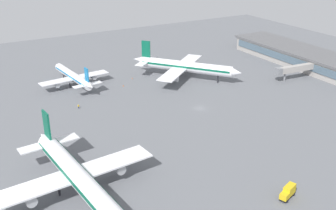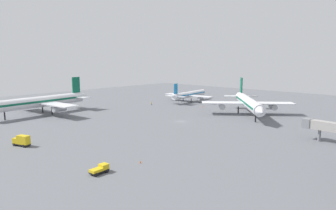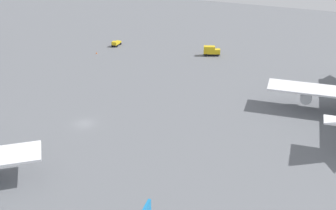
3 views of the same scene
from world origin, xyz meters
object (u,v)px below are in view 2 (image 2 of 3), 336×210
(airplane_taxiing, at_px, (41,102))
(safety_cone_mid_apron, at_px, (222,106))
(catering_truck, at_px, (22,141))
(safety_cone_near_gate, at_px, (140,162))
(safety_cone_far_side, at_px, (202,107))
(airplane_at_gate, at_px, (189,94))
(ground_crew_worker, at_px, (152,104))
(pushback_tractor, at_px, (100,169))
(airplane_distant, at_px, (248,102))

(airplane_taxiing, relative_size, safety_cone_mid_apron, 91.07)
(catering_truck, relative_size, safety_cone_near_gate, 9.86)
(airplane_taxiing, bearing_deg, safety_cone_far_side, 142.45)
(airplane_taxiing, height_order, safety_cone_near_gate, airplane_taxiing)
(airplane_at_gate, bearing_deg, catering_truck, -174.52)
(ground_crew_worker, bearing_deg, safety_cone_near_gate, -137.09)
(safety_cone_far_side, bearing_deg, pushback_tractor, -157.28)
(catering_truck, height_order, safety_cone_near_gate, catering_truck)
(airplane_at_gate, relative_size, ground_crew_worker, 23.46)
(pushback_tractor, height_order, ground_crew_worker, pushback_tractor)
(safety_cone_near_gate, bearing_deg, safety_cone_mid_apron, 20.33)
(safety_cone_near_gate, bearing_deg, airplane_distant, 8.47)
(ground_crew_worker, distance_m, safety_cone_near_gate, 95.03)
(catering_truck, distance_m, safety_cone_near_gate, 39.77)
(airplane_distant, distance_m, catering_truck, 95.53)
(pushback_tractor, height_order, safety_cone_mid_apron, pushback_tractor)
(airplane_taxiing, xyz_separation_m, safety_cone_far_side, (69.04, -43.01, -5.74))
(airplane_taxiing, relative_size, ground_crew_worker, 32.72)
(airplane_at_gate, bearing_deg, airplane_taxiing, 157.12)
(airplane_taxiing, bearing_deg, safety_cone_near_gate, 75.31)
(pushback_tractor, bearing_deg, airplane_taxiing, 70.18)
(airplane_at_gate, distance_m, safety_cone_near_gate, 111.57)
(airplane_taxiing, height_order, catering_truck, airplane_taxiing)
(safety_cone_mid_apron, bearing_deg, safety_cone_near_gate, -159.67)
(airplane_distant, xyz_separation_m, safety_cone_far_side, (4.42, 29.19, -5.59))
(airplane_at_gate, distance_m, catering_truck, 110.53)
(airplane_taxiing, distance_m, airplane_distant, 96.90)
(airplane_at_gate, relative_size, pushback_tractor, 8.69)
(airplane_taxiing, relative_size, airplane_distant, 1.23)
(airplane_taxiing, xyz_separation_m, safety_cone_mid_apron, (76.17, -50.64, -5.74))
(ground_crew_worker, bearing_deg, pushback_tractor, -142.01)
(airplane_distant, height_order, safety_cone_far_side, airplane_distant)
(catering_truck, height_order, ground_crew_worker, catering_truck)
(airplane_distant, relative_size, catering_truck, 7.51)
(airplane_at_gate, height_order, safety_cone_near_gate, airplane_at_gate)
(safety_cone_mid_apron, relative_size, safety_cone_far_side, 1.00)
(airplane_at_gate, height_order, airplane_distant, airplane_distant)
(airplane_at_gate, height_order, pushback_tractor, airplane_at_gate)
(pushback_tractor, relative_size, ground_crew_worker, 2.70)
(airplane_distant, relative_size, safety_cone_mid_apron, 74.06)
(airplane_distant, height_order, catering_truck, airplane_distant)
(airplane_taxiing, distance_m, pushback_tractor, 85.58)
(airplane_taxiing, distance_m, catering_truck, 54.20)
(pushback_tractor, bearing_deg, airplane_at_gate, 25.33)
(airplane_at_gate, bearing_deg, safety_cone_near_gate, -153.90)
(airplane_at_gate, bearing_deg, pushback_tractor, -157.37)
(catering_truck, bearing_deg, airplane_taxiing, -49.72)
(airplane_distant, height_order, safety_cone_mid_apron, airplane_distant)
(airplane_at_gate, height_order, safety_cone_far_side, airplane_at_gate)
(pushback_tractor, distance_m, ground_crew_worker, 101.81)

